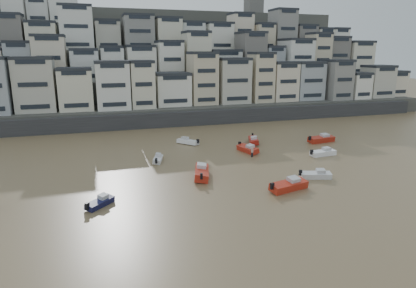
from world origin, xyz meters
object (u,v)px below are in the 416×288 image
object	(u,v)px
boat_d	(323,152)
boat_e	(248,148)
boat_b	(316,174)
boat_g	(321,138)
boat_a	(289,184)
boat_j	(100,202)
person_pink	(252,152)
boat_f	(158,158)
boat_c	(202,171)
boat_h	(188,141)
boat_i	(253,139)

from	to	relation	value
boat_d	boat_e	size ratio (longest dim) A/B	0.97
boat_b	boat_g	xyz separation A→B (m)	(13.52, 18.63, 0.20)
boat_a	boat_j	distance (m)	23.84
boat_d	boat_g	size ratio (longest dim) A/B	0.83
person_pink	boat_f	bearing A→B (deg)	172.50
boat_d	boat_j	bearing A→B (deg)	-169.01
boat_c	boat_f	bearing A→B (deg)	43.33
boat_j	person_pink	xyz separation A→B (m)	(25.65, 13.80, 0.30)
boat_d	boat_f	world-z (taller)	boat_d
boat_f	boat_g	xyz separation A→B (m)	(33.64, 3.65, 0.26)
boat_h	person_pink	xyz separation A→B (m)	(8.20, -12.32, 0.20)
boat_b	boat_g	size ratio (longest dim) A/B	0.76
boat_e	boat_f	xyz separation A→B (m)	(-16.52, -1.10, -0.15)
boat_i	person_pink	distance (m)	9.98
boat_g	boat_i	xyz separation A→B (m)	(-13.36, 3.24, -0.07)
boat_a	boat_b	distance (m)	6.75
boat_d	boat_g	distance (m)	10.23
boat_j	boat_e	bearing A→B (deg)	-11.78
boat_c	person_pink	size ratio (longest dim) A/B	3.78
boat_a	boat_h	bearing A→B (deg)	89.08
boat_i	person_pink	bearing A→B (deg)	-6.07
boat_f	boat_e	bearing A→B (deg)	-68.64
boat_g	boat_c	bearing A→B (deg)	-163.50
boat_b	boat_h	xyz separation A→B (m)	(-12.37, 25.19, 0.03)
boat_a	boat_e	world-z (taller)	boat_a
boat_f	person_pink	world-z (taller)	person_pink
boat_a	boat_g	xyz separation A→B (m)	(19.58, 21.59, 0.03)
boat_e	person_pink	world-z (taller)	person_pink
boat_a	boat_e	bearing A→B (deg)	69.10
boat_e	boat_j	size ratio (longest dim) A/B	1.28
boat_c	boat_j	bearing A→B (deg)	131.10
boat_g	boat_j	world-z (taller)	boat_g
boat_i	boat_f	bearing A→B (deg)	-51.62
boat_c	person_pink	distance (m)	13.46
boat_c	boat_h	bearing A→B (deg)	8.08
boat_c	boat_i	xyz separation A→B (m)	(15.60, 16.35, -0.12)
boat_b	boat_e	bearing A→B (deg)	119.74
boat_i	boat_e	bearing A→B (deg)	-13.44
person_pink	boat_b	bearing A→B (deg)	-72.08
person_pink	boat_j	bearing A→B (deg)	-151.71
boat_a	boat_b	xyz separation A→B (m)	(6.06, 2.96, -0.17)
boat_e	boat_j	bearing A→B (deg)	-69.68
boat_d	boat_g	xyz separation A→B (m)	(5.49, 8.63, 0.14)
boat_e	boat_j	world-z (taller)	boat_e
boat_e	boat_c	bearing A→B (deg)	-60.90
boat_d	boat_e	distance (m)	13.12
boat_c	person_pink	bearing A→B (deg)	-39.92
boat_b	boat_c	bearing A→B (deg)	177.45
boat_g	boat_i	size ratio (longest dim) A/B	1.09
boat_h	boat_j	world-z (taller)	boat_h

